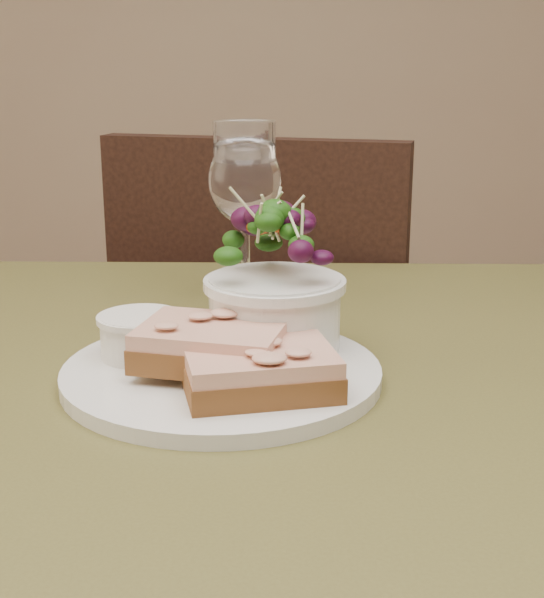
{
  "coord_description": "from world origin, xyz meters",
  "views": [
    {
      "loc": [
        0.02,
        -0.63,
        1.0
      ],
      "look_at": [
        0.0,
        0.03,
        0.81
      ],
      "focal_mm": 50.0,
      "sensor_mm": 36.0,
      "label": 1
    }
  ],
  "objects_px": {
    "chair_far": "(283,489)",
    "sandwich_front": "(260,370)",
    "cafe_table": "(267,490)",
    "ramekin": "(140,334)",
    "dinner_plate": "(222,373)",
    "wine_glass": "(245,186)",
    "sandwich_back": "(212,345)",
    "salad_bowl": "(275,280)"
  },
  "relations": [
    {
      "from": "sandwich_front",
      "to": "sandwich_back",
      "type": "height_order",
      "value": "sandwich_back"
    },
    {
      "from": "sandwich_front",
      "to": "wine_glass",
      "type": "relative_size",
      "value": 0.73
    },
    {
      "from": "dinner_plate",
      "to": "ramekin",
      "type": "relative_size",
      "value": 3.96
    },
    {
      "from": "ramekin",
      "to": "chair_far",
      "type": "bearing_deg",
      "value": 79.66
    },
    {
      "from": "cafe_table",
      "to": "ramekin",
      "type": "distance_m",
      "value": 0.17
    },
    {
      "from": "chair_far",
      "to": "salad_bowl",
      "type": "xyz_separation_m",
      "value": [
        -0.0,
        -0.6,
        0.53
      ]
    },
    {
      "from": "sandwich_back",
      "to": "salad_bowl",
      "type": "distance_m",
      "value": 0.09
    },
    {
      "from": "chair_far",
      "to": "ramekin",
      "type": "xyz_separation_m",
      "value": [
        -0.11,
        -0.63,
        0.49
      ]
    },
    {
      "from": "wine_glass",
      "to": "sandwich_front",
      "type": "bearing_deg",
      "value": -84.86
    },
    {
      "from": "sandwich_back",
      "to": "wine_glass",
      "type": "distance_m",
      "value": 0.26
    },
    {
      "from": "cafe_table",
      "to": "sandwich_back",
      "type": "distance_m",
      "value": 0.14
    },
    {
      "from": "chair_far",
      "to": "dinner_plate",
      "type": "distance_m",
      "value": 0.8
    },
    {
      "from": "cafe_table",
      "to": "salad_bowl",
      "type": "height_order",
      "value": "salad_bowl"
    },
    {
      "from": "chair_far",
      "to": "wine_glass",
      "type": "distance_m",
      "value": 0.71
    },
    {
      "from": "ramekin",
      "to": "wine_glass",
      "type": "height_order",
      "value": "wine_glass"
    },
    {
      "from": "chair_far",
      "to": "sandwich_front",
      "type": "distance_m",
      "value": 0.85
    },
    {
      "from": "cafe_table",
      "to": "dinner_plate",
      "type": "height_order",
      "value": "dinner_plate"
    },
    {
      "from": "sandwich_front",
      "to": "cafe_table",
      "type": "bearing_deg",
      "value": 73.07
    },
    {
      "from": "dinner_plate",
      "to": "cafe_table",
      "type": "bearing_deg",
      "value": 6.41
    },
    {
      "from": "chair_far",
      "to": "sandwich_back",
      "type": "xyz_separation_m",
      "value": [
        -0.05,
        -0.66,
        0.49
      ]
    },
    {
      "from": "ramekin",
      "to": "sandwich_front",
      "type": "bearing_deg",
      "value": -35.22
    },
    {
      "from": "chair_far",
      "to": "dinner_plate",
      "type": "bearing_deg",
      "value": 100.13
    },
    {
      "from": "ramekin",
      "to": "wine_glass",
      "type": "distance_m",
      "value": 0.24
    },
    {
      "from": "salad_bowl",
      "to": "wine_glass",
      "type": "height_order",
      "value": "wine_glass"
    },
    {
      "from": "sandwich_back",
      "to": "wine_glass",
      "type": "relative_size",
      "value": 0.73
    },
    {
      "from": "sandwich_front",
      "to": "sandwich_back",
      "type": "bearing_deg",
      "value": 124.92
    },
    {
      "from": "wine_glass",
      "to": "chair_far",
      "type": "bearing_deg",
      "value": 84.77
    },
    {
      "from": "dinner_plate",
      "to": "sandwich_back",
      "type": "xyz_separation_m",
      "value": [
        -0.01,
        -0.02,
        0.03
      ]
    },
    {
      "from": "chair_far",
      "to": "wine_glass",
      "type": "height_order",
      "value": "wine_glass"
    },
    {
      "from": "cafe_table",
      "to": "salad_bowl",
      "type": "distance_m",
      "value": 0.18
    },
    {
      "from": "cafe_table",
      "to": "wine_glass",
      "type": "relative_size",
      "value": 4.57
    },
    {
      "from": "chair_far",
      "to": "sandwich_front",
      "type": "relative_size",
      "value": 7.09
    },
    {
      "from": "salad_bowl",
      "to": "wine_glass",
      "type": "xyz_separation_m",
      "value": [
        -0.03,
        0.18,
        0.05
      ]
    },
    {
      "from": "dinner_plate",
      "to": "chair_far",
      "type": "bearing_deg",
      "value": 86.01
    },
    {
      "from": "salad_bowl",
      "to": "ramekin",
      "type": "bearing_deg",
      "value": -167.02
    },
    {
      "from": "chair_far",
      "to": "ramekin",
      "type": "distance_m",
      "value": 0.8
    },
    {
      "from": "chair_far",
      "to": "wine_glass",
      "type": "xyz_separation_m",
      "value": [
        -0.04,
        -0.41,
        0.58
      ]
    },
    {
      "from": "sandwich_front",
      "to": "ramekin",
      "type": "distance_m",
      "value": 0.12
    },
    {
      "from": "wine_glass",
      "to": "dinner_plate",
      "type": "bearing_deg",
      "value": -91.77
    },
    {
      "from": "chair_far",
      "to": "dinner_plate",
      "type": "height_order",
      "value": "chair_far"
    },
    {
      "from": "sandwich_back",
      "to": "cafe_table",
      "type": "bearing_deg",
      "value": 37.24
    },
    {
      "from": "cafe_table",
      "to": "sandwich_back",
      "type": "height_order",
      "value": "sandwich_back"
    }
  ]
}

